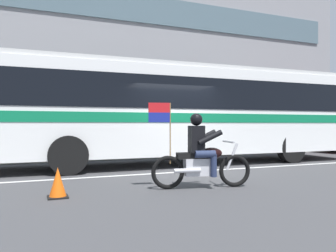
{
  "coord_description": "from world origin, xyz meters",
  "views": [
    {
      "loc": [
        -3.99,
        -9.1,
        1.33
      ],
      "look_at": [
        -0.72,
        -1.17,
        1.29
      ],
      "focal_mm": 35.88,
      "sensor_mm": 36.0,
      "label": 1
    }
  ],
  "objects_px": {
    "transit_bus": "(185,108)",
    "traffic_cone": "(58,183)",
    "fire_hydrant": "(251,142)",
    "motorcycle_with_rider": "(201,156)"
  },
  "relations": [
    {
      "from": "fire_hydrant",
      "to": "motorcycle_with_rider",
      "type": "bearing_deg",
      "value": -132.6
    },
    {
      "from": "fire_hydrant",
      "to": "traffic_cone",
      "type": "relative_size",
      "value": 1.36
    },
    {
      "from": "fire_hydrant",
      "to": "traffic_cone",
      "type": "distance_m",
      "value": 11.2
    },
    {
      "from": "motorcycle_with_rider",
      "to": "traffic_cone",
      "type": "height_order",
      "value": "motorcycle_with_rider"
    },
    {
      "from": "transit_bus",
      "to": "fire_hydrant",
      "type": "relative_size",
      "value": 17.06
    },
    {
      "from": "fire_hydrant",
      "to": "traffic_cone",
      "type": "bearing_deg",
      "value": -143.95
    },
    {
      "from": "transit_bus",
      "to": "fire_hydrant",
      "type": "height_order",
      "value": "transit_bus"
    },
    {
      "from": "transit_bus",
      "to": "traffic_cone",
      "type": "distance_m",
      "value": 6.11
    },
    {
      "from": "transit_bus",
      "to": "traffic_cone",
      "type": "xyz_separation_m",
      "value": [
        -4.41,
        -3.91,
        -1.63
      ]
    },
    {
      "from": "transit_bus",
      "to": "traffic_cone",
      "type": "height_order",
      "value": "transit_bus"
    }
  ]
}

